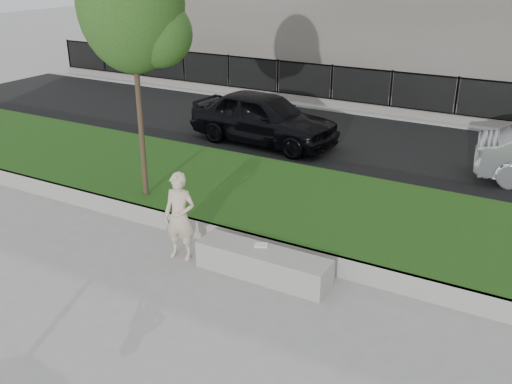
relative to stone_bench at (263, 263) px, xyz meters
The scene contains 11 objects.
ground 0.86m from the stone_bench, 151.10° to the right, with size 90.00×90.00×0.00m, color gray.
grass_bank 2.70m from the stone_bench, 105.57° to the left, with size 34.00×4.00×0.40m, color black.
grass_kerb 0.97m from the stone_bench, 138.55° to the left, with size 34.00×0.08×0.40m, color gray.
street 8.14m from the stone_bench, 95.11° to the left, with size 34.00×7.00×0.04m, color black.
far_pavement 12.62m from the stone_bench, 93.29° to the left, with size 34.00×3.00×0.12m, color gray.
iron_fence 11.63m from the stone_bench, 93.57° to the left, with size 32.00×0.30×1.50m.
stone_bench is the anchor object (origin of this frame).
man 1.76m from the stone_bench, behind, with size 0.61×0.40×1.68m, color beige.
book 0.33m from the stone_bench, 129.00° to the left, with size 0.23×0.17×0.03m, color white.
young_tree 5.50m from the stone_bench, 160.65° to the left, with size 2.19×2.10×5.36m.
car_dark 7.62m from the stone_bench, 118.58° to the left, with size 1.82×4.52×1.54m, color black.
Camera 1 is at (4.91, -7.27, 5.26)m, focal length 40.00 mm.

